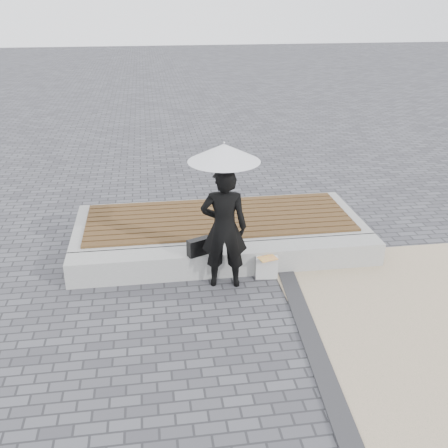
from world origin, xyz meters
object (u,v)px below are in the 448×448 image
at_px(seating_ledge, 229,260).
at_px(handbag, 199,247).
at_px(woman, 224,228).
at_px(parasol, 224,153).
at_px(canvas_tote, 267,267).

height_order(seating_ledge, handbag, handbag).
bearing_deg(woman, handbag, -28.59).
distance_m(parasol, canvas_tote, 2.01).
bearing_deg(seating_ledge, woman, -108.96).
bearing_deg(canvas_tote, handbag, 178.36).
bearing_deg(canvas_tote, seating_ledge, 159.16).
height_order(seating_ledge, canvas_tote, seating_ledge).
distance_m(woman, handbag, 0.59).
relative_size(seating_ledge, handbag, 13.46).
bearing_deg(parasol, woman, 0.00).
relative_size(parasol, handbag, 3.49).
relative_size(woman, handbag, 5.04).
xyz_separation_m(woman, canvas_tote, (0.68, 0.10, -0.76)).
height_order(seating_ledge, woman, woman).
bearing_deg(parasol, seating_ledge, 71.04).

